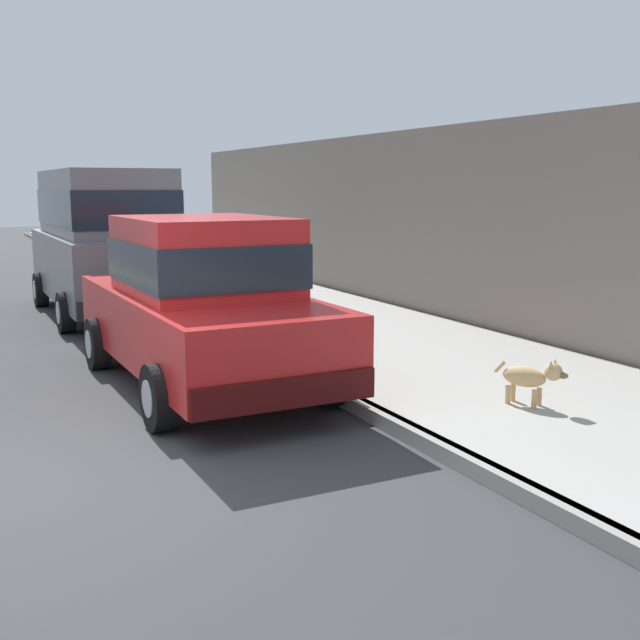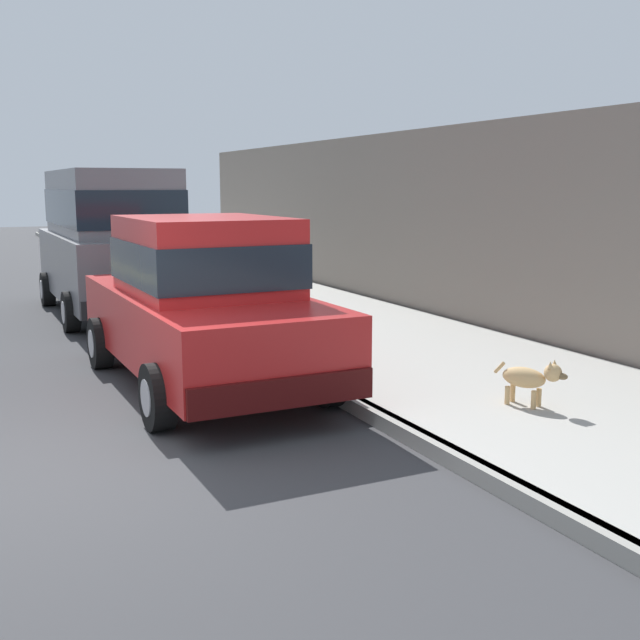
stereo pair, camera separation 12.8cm
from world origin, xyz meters
TOP-DOWN VIEW (x-y plane):
  - ground_plane at (0.00, 0.00)m, footprint 80.00×80.00m
  - curb at (3.20, 0.00)m, footprint 0.16×64.00m
  - sidewalk at (5.00, 0.00)m, footprint 3.60×64.00m
  - car_red_sedan at (2.13, 2.14)m, footprint 2.09×4.63m
  - car_grey_van at (2.16, 7.72)m, footprint 2.16×4.91m
  - dog_tan at (4.59, -0.48)m, footprint 0.40×0.70m
  - building_facade at (7.10, 5.92)m, footprint 0.50×20.00m

SIDE VIEW (x-z plane):
  - ground_plane at x=0.00m, z-range 0.00..0.00m
  - curb at x=3.20m, z-range 0.00..0.14m
  - sidewalk at x=5.00m, z-range 0.00..0.14m
  - dog_tan at x=4.59m, z-range 0.18..0.67m
  - car_red_sedan at x=2.13m, z-range 0.02..1.94m
  - car_grey_van at x=2.16m, z-range 0.13..2.65m
  - building_facade at x=7.10m, z-range 0.00..3.20m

